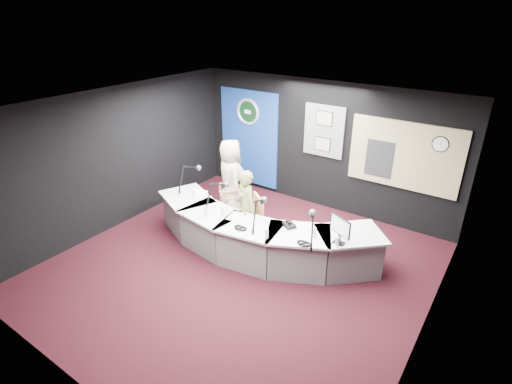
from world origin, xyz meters
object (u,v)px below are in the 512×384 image
Objects in this scene: armchair_left at (231,195)px; person_man at (231,178)px; broadcast_desk at (255,235)px; armchair_right at (247,224)px; person_woman at (247,208)px.

armchair_left is 0.41m from person_man.
broadcast_desk is 1.63m from armchair_left.
armchair_right is (-0.30, 0.18, 0.05)m from broadcast_desk.
armchair_right is 0.33m from person_woman.
person_woman is at bearing 1.28° from armchair_left.
person_man reaches higher than person_woman.
person_woman is at bearing 177.77° from person_man.
armchair_left is 1.01× the size of armchair_right.
broadcast_desk is 0.35m from armchair_right.
broadcast_desk is 2.68× the size of person_man.
broadcast_desk is at bearing 2.83° from armchair_left.
person_man reaches higher than armchair_right.
broadcast_desk is at bearing -179.60° from person_woman.
person_man is at bearing 0.00° from armchair_left.
armchair_left is at bearing 177.47° from armchair_right.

